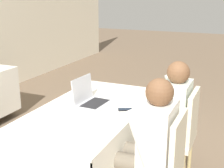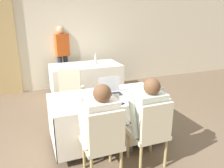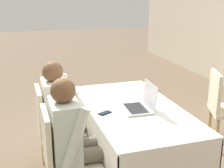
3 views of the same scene
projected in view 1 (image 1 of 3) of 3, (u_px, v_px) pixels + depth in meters
conference_table_near at (91, 126)px, 2.85m from camera, size 1.62×0.86×0.74m
laptop at (91, 100)px, 2.88m from camera, size 0.34×0.29×0.25m
cell_phone at (125, 109)px, 2.75m from camera, size 0.11×0.14×0.01m
paper_beside_laptop at (129, 92)px, 3.23m from camera, size 0.23×0.31×0.00m
paper_centre_table at (64, 112)px, 2.71m from camera, size 0.23×0.31×0.00m
paper_left_edge at (87, 96)px, 3.11m from camera, size 0.27×0.34×0.00m
chair_near_left at (160, 165)px, 2.32m from camera, size 0.44×0.44×0.91m
chair_near_right at (178, 133)px, 2.85m from camera, size 0.44×0.44×0.91m
person_checkered_shirt at (147, 143)px, 2.31m from camera, size 0.50×0.52×1.17m
person_white_shirt at (167, 115)px, 2.85m from camera, size 0.50×0.52×1.17m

